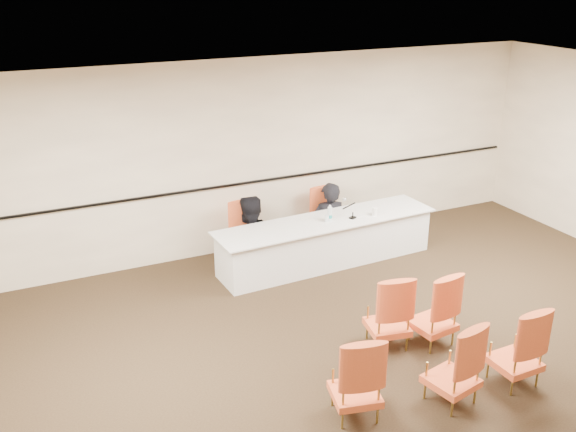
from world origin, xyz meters
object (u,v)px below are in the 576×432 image
object	(u,v)px
drinking_glass	(327,218)
aud_chair_back_mid	(453,362)
panelist_second	(249,248)
microphone	(353,209)
coffee_cup	(375,212)
aud_chair_back_right	(517,344)
aud_chair_front_right	(433,308)
aud_chair_front_mid	(388,310)
aud_chair_back_left	(356,375)
panel_table	(326,242)
panelist_second_chair	(249,234)
panelist_main	(328,230)
panelist_main_chair	(329,218)
water_bottle	(330,213)

from	to	relation	value
drinking_glass	aud_chair_back_mid	xyz separation A→B (m)	(-0.41, -3.45, -0.27)
panelist_second	drinking_glass	distance (m)	1.27
microphone	coffee_cup	world-z (taller)	microphone
aud_chair_back_right	drinking_glass	bearing A→B (deg)	95.85
microphone	aud_chair_front_right	size ratio (longest dim) A/B	0.31
panelist_second	aud_chair_front_mid	bearing A→B (deg)	86.12
microphone	aud_chair_back_left	bearing A→B (deg)	-146.06
drinking_glass	aud_chair_front_right	xyz separation A→B (m)	(0.10, -2.46, -0.27)
microphone	aud_chair_back_mid	size ratio (longest dim) A/B	0.31
panel_table	drinking_glass	world-z (taller)	drinking_glass
aud_chair_back_right	panelist_second	bearing A→B (deg)	109.00
panelist_second_chair	microphone	world-z (taller)	microphone
panelist_second	aud_chair_front_right	xyz separation A→B (m)	(1.15, -2.99, 0.23)
aud_chair_front_mid	aud_chair_back_right	xyz separation A→B (m)	(0.83, -1.20, 0.00)
aud_chair_back_mid	coffee_cup	bearing A→B (deg)	58.87
aud_chair_back_left	panel_table	bearing A→B (deg)	79.34
drinking_glass	aud_chair_back_right	xyz separation A→B (m)	(0.42, -3.48, -0.27)
panelist_main	coffee_cup	bearing A→B (deg)	130.07
coffee_cup	panelist_main	bearing A→B (deg)	121.31
aud_chair_back_left	aud_chair_back_right	distance (m)	1.85
aud_chair_back_left	aud_chair_back_right	world-z (taller)	same
aud_chair_back_left	coffee_cup	bearing A→B (deg)	68.10
panel_table	aud_chair_front_mid	distance (m)	2.37
panelist_main	aud_chair_back_right	xyz separation A→B (m)	(0.06, -4.07, 0.21)
panelist_main	panelist_second	world-z (taller)	panelist_second
panelist_main_chair	drinking_glass	xyz separation A→B (m)	(-0.36, -0.59, 0.27)
panelist_second	coffee_cup	size ratio (longest dim) A/B	12.98
drinking_glass	aud_chair_front_right	bearing A→B (deg)	-87.57
panelist_main	aud_chair_front_right	bearing A→B (deg)	93.94
panelist_second	drinking_glass	size ratio (longest dim) A/B	16.53
panelist_main	aud_chair_front_right	distance (m)	3.07
panelist_second	aud_chair_front_mid	distance (m)	2.89
drinking_glass	aud_chair_back_left	xyz separation A→B (m)	(-1.41, -3.22, -0.27)
water_bottle	aud_chair_back_mid	world-z (taller)	aud_chair_back_mid
drinking_glass	aud_chair_back_mid	size ratio (longest dim) A/B	0.11
coffee_cup	aud_chair_front_right	size ratio (longest dim) A/B	0.13
panelist_main_chair	panelist_second	distance (m)	1.42
aud_chair_front_mid	aud_chair_front_right	distance (m)	0.54
panelist_main	water_bottle	bearing A→B (deg)	70.98
aud_chair_front_mid	aud_chair_back_mid	distance (m)	1.18
aud_chair_front_mid	aud_chair_back_left	size ratio (longest dim) A/B	1.00
panelist_second	aud_chair_front_right	bearing A→B (deg)	94.38
aud_chair_front_mid	aud_chair_back_mid	world-z (taller)	same
panelist_main_chair	microphone	distance (m)	0.74
microphone	water_bottle	xyz separation A→B (m)	(-0.36, 0.07, -0.03)
microphone	water_bottle	size ratio (longest dim) A/B	1.23
panelist_main_chair	aud_chair_front_right	distance (m)	3.06
water_bottle	aud_chair_back_mid	distance (m)	3.52
aud_chair_back_left	aud_chair_front_mid	bearing A→B (deg)	56.34
microphone	water_bottle	bearing A→B (deg)	143.24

